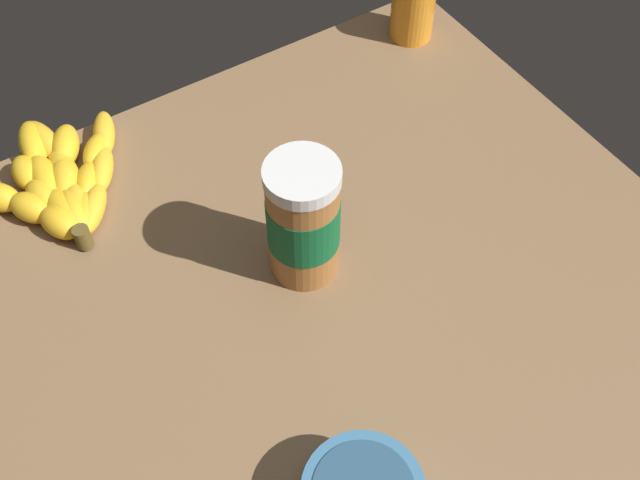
% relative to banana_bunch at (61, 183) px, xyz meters
% --- Properties ---
extents(ground_plane, '(0.92, 0.78, 0.04)m').
position_rel_banana_bunch_xyz_m(ground_plane, '(0.18, -0.30, -0.04)').
color(ground_plane, brown).
extents(banana_bunch, '(0.21, 0.23, 0.04)m').
position_rel_banana_bunch_xyz_m(banana_bunch, '(0.00, 0.00, 0.00)').
color(banana_bunch, gold).
rests_on(banana_bunch, ground_plane).
extents(peanut_butter_jar, '(0.08, 0.08, 0.17)m').
position_rel_banana_bunch_xyz_m(peanut_butter_jar, '(0.20, -0.26, 0.07)').
color(peanut_butter_jar, '#9E602D').
rests_on(peanut_butter_jar, ground_plane).
extents(honey_bottle, '(0.06, 0.06, 0.14)m').
position_rel_banana_bunch_xyz_m(honey_bottle, '(0.56, 0.02, 0.04)').
color(honey_bottle, orange).
rests_on(honey_bottle, ground_plane).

